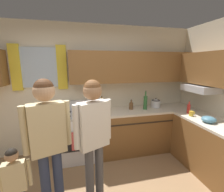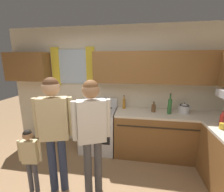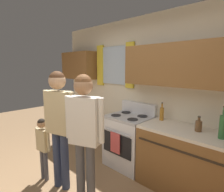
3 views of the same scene
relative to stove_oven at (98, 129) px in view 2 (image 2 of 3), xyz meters
The scene contains 12 objects.
back_wall_unit 1.08m from the stove_oven, 45.19° to the left, with size 4.60×0.42×2.60m.
kitchen_counter_run 1.81m from the stove_oven, 14.23° to the right, with size 2.12×2.12×0.90m.
stove_oven is the anchor object (origin of this frame).
bottle_squat_brown 1.23m from the stove_oven, ahead, with size 0.08×0.08×0.21m.
bottle_sauce_red 2.22m from the stove_oven, 12.35° to the right, with size 0.06×0.06×0.25m.
bottle_wine_green 1.52m from the stove_oven, ahead, with size 0.08×0.08×0.39m.
bottle_oil_amber 0.77m from the stove_oven, 16.83° to the left, with size 0.06×0.06×0.29m.
mug_mustard_yellow 2.19m from the stove_oven, 16.62° to the right, with size 0.12×0.08×0.09m.
stovetop_kettle 1.78m from the stove_oven, ahead, with size 0.27×0.20×0.21m.
adult_holding_child 1.34m from the stove_oven, 105.19° to the right, with size 0.50×0.27×1.68m.
adult_in_plaid 1.27m from the stove_oven, 79.64° to the right, with size 0.48×0.29×1.66m.
small_child 1.42m from the stove_oven, 118.05° to the right, with size 0.33×0.13×0.98m.
Camera 2 is at (0.58, -1.39, 1.88)m, focal length 24.37 mm.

